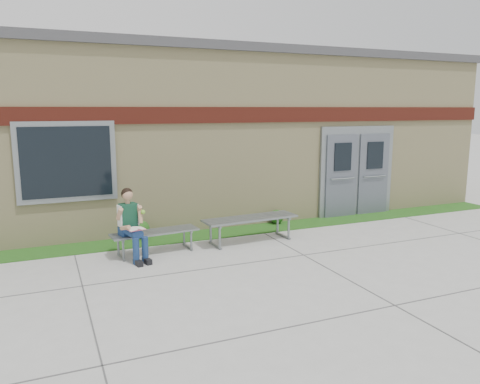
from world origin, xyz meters
name	(u,v)px	position (x,y,z in m)	size (l,w,h in m)	color
ground	(268,271)	(0.00, 0.00, 0.00)	(80.00, 80.00, 0.00)	#9E9E99
grass_strip	(216,233)	(0.00, 2.60, 0.01)	(16.00, 0.80, 0.02)	#205015
school_building	(173,132)	(0.00, 5.99, 2.10)	(16.20, 6.22, 4.20)	beige
bench_left	(155,236)	(-1.55, 1.74, 0.33)	(1.70, 0.62, 0.43)	slate
bench_right	(250,223)	(0.45, 1.74, 0.40)	(2.04, 0.69, 0.52)	slate
girl	(132,223)	(-2.02, 1.55, 0.68)	(0.53, 0.83, 1.32)	navy
shrub_mid	(141,229)	(-1.61, 2.85, 0.21)	(0.38, 0.38, 0.38)	#205015
shrub_east	(277,217)	(1.64, 2.85, 0.19)	(0.33, 0.33, 0.33)	#205015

